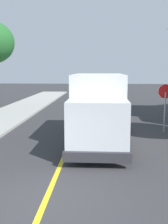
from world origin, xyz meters
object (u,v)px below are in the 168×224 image
(parked_car_near, at_px, (108,105))
(stop_sign, at_px, (165,99))
(parked_car_furthest, at_px, (106,88))
(parked_car_far, at_px, (105,91))
(parked_car_mid, at_px, (106,96))
(box_truck, at_px, (98,105))

(parked_car_near, bearing_deg, stop_sign, -61.90)
(parked_car_furthest, bearing_deg, parked_car_far, -92.07)
(parked_car_far, height_order, stop_sign, stop_sign)
(parked_car_near, xyz_separation_m, parked_car_far, (-0.07, 13.38, 0.00))
(parked_car_furthest, bearing_deg, parked_car_mid, -90.65)
(parked_car_furthest, bearing_deg, box_truck, -91.79)
(parked_car_mid, distance_m, parked_car_furthest, 12.01)
(parked_car_mid, distance_m, parked_car_far, 6.39)
(parked_car_near, bearing_deg, parked_car_furthest, 89.61)
(box_truck, xyz_separation_m, parked_car_near, (0.70, 7.58, -0.97))
(parked_car_furthest, xyz_separation_m, stop_sign, (2.80, -24.48, 1.06))
(parked_car_far, relative_size, stop_sign, 1.69)
(parked_car_mid, relative_size, parked_car_far, 0.99)
(parked_car_near, height_order, parked_car_far, same)
(parked_car_near, bearing_deg, box_truck, -95.30)
(box_truck, distance_m, stop_sign, 4.20)
(box_truck, distance_m, parked_car_near, 7.68)
(parked_car_furthest, bearing_deg, stop_sign, -83.49)
(box_truck, bearing_deg, parked_car_mid, 87.26)
(stop_sign, bearing_deg, parked_car_near, 118.10)
(parked_car_near, relative_size, parked_car_furthest, 0.99)
(parked_car_mid, height_order, parked_car_far, same)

